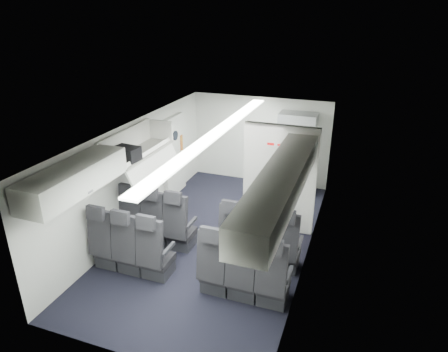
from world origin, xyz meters
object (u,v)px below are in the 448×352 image
Objects in this scene: galley_unit at (296,153)px; carry_on_bag at (127,154)px; seat_row_front at (206,234)px; boarding_door at (174,156)px; flight_attendant at (258,173)px; seat_row_mid at (184,262)px.

carry_on_bag is at bearing -124.41° from galley_unit.
seat_row_front is 2.71m from boarding_door.
flight_attendant reaches higher than seat_row_front.
carry_on_bag is (-1.38, -0.15, 1.38)m from seat_row_front.
carry_on_bag is (-2.33, -3.40, 0.84)m from galley_unit.
galley_unit is at bearing 73.72° from seat_row_front.
seat_row_mid is 2.09m from carry_on_bag.
galley_unit is at bearing 24.28° from boarding_door.
flight_attendant is at bearing 80.84° from seat_row_front.
seat_row_front is at bearing 11.90° from carry_on_bag.
boarding_door reaches higher than flight_attendant.
galley_unit reaches higher than seat_row_front.
seat_row_front and seat_row_mid have the same top height.
galley_unit is 1.22× the size of flight_attendant.
carry_on_bag reaches higher than seat_row_mid.
carry_on_bag is (0.26, -2.23, 0.83)m from boarding_door.
seat_row_mid is at bearing -102.88° from galley_unit.
carry_on_bag reaches higher than seat_row_front.
seat_row_mid is 1.75× the size of galley_unit.
carry_on_bag reaches higher than galley_unit.
seat_row_front is at bearing -51.84° from boarding_door.
seat_row_mid is (0.00, -0.90, 0.00)m from seat_row_front.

